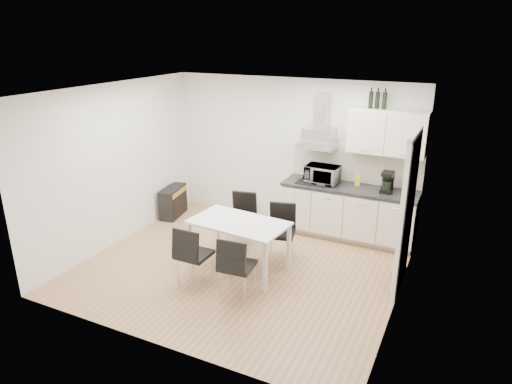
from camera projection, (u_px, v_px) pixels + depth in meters
ground at (241, 267)px, 6.84m from camera, size 4.50×4.50×0.00m
wall_back at (292, 152)px, 8.10m from camera, size 4.50×0.10×2.60m
wall_front at (150, 240)px, 4.71m from camera, size 4.50×0.10×2.60m
wall_left at (116, 165)px, 7.32m from camera, size 0.10×4.00×2.60m
wall_right at (405, 211)px, 5.48m from camera, size 0.10×4.00×2.60m
ceiling at (239, 91)px, 5.97m from camera, size 4.50×4.50×0.00m
doorway at (407, 214)px, 6.05m from camera, size 0.08×1.04×2.10m
kitchenette at (352, 191)px, 7.55m from camera, size 2.22×0.64×2.52m
dining_table at (239, 227)px, 6.58m from camera, size 1.45×0.92×0.75m
chair_far_left at (242, 221)px, 7.37m from camera, size 0.53×0.58×0.88m
chair_far_right at (281, 234)px, 6.90m from camera, size 0.54×0.59×0.88m
chair_near_left at (194, 255)px, 6.24m from camera, size 0.44×0.50×0.88m
chair_near_right at (237, 266)px, 5.95m from camera, size 0.48×0.54×0.88m
guitar_amp at (173, 202)px, 8.64m from camera, size 0.41×0.71×0.56m
floor_speaker at (249, 207)px, 8.73m from camera, size 0.19×0.17×0.30m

